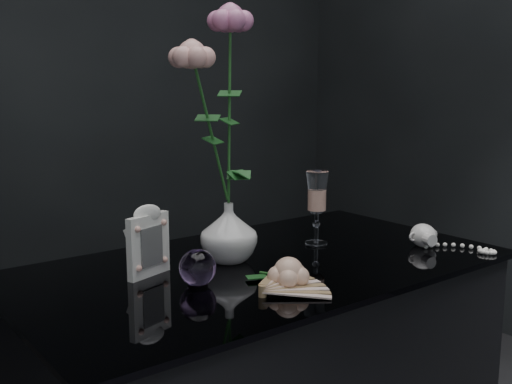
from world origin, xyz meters
TOP-DOWN VIEW (x-y plane):
  - vase at (-0.05, 0.10)m, footprint 0.16×0.16m
  - wine_glass at (0.19, 0.09)m, footprint 0.07×0.07m
  - picture_frame at (-0.24, 0.12)m, footprint 0.13×0.11m
  - paperweight at (-0.19, 0.01)m, footprint 0.09×0.09m
  - paper_fan at (-0.13, -0.12)m, footprint 0.30×0.26m
  - loose_rose at (-0.06, -0.11)m, footprint 0.16×0.20m
  - pearl_jar at (0.38, -0.08)m, footprint 0.24×0.25m
  - roses at (-0.08, 0.10)m, footprint 0.20×0.13m

SIDE VIEW (x-z plane):
  - paper_fan at x=-0.13m, z-range 0.76..0.79m
  - pearl_jar at x=0.38m, z-range 0.76..0.82m
  - loose_rose at x=-0.06m, z-range 0.76..0.82m
  - paperweight at x=-0.19m, z-range 0.76..0.83m
  - vase at x=-0.05m, z-range 0.76..0.89m
  - picture_frame at x=-0.24m, z-range 0.76..0.91m
  - wine_glass at x=0.19m, z-range 0.76..0.94m
  - roses at x=-0.08m, z-range 0.87..1.33m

